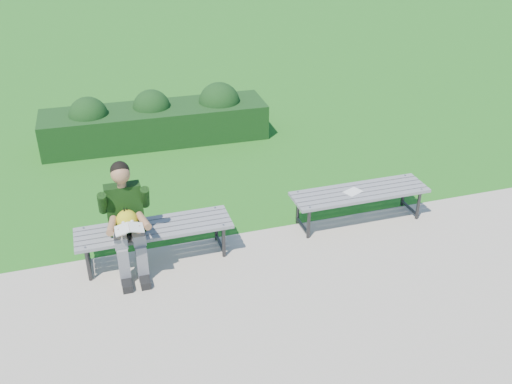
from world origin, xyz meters
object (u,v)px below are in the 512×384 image
at_px(hedge, 158,120).
at_px(bench_right, 360,195).
at_px(paper_sheet, 353,192).
at_px(bench_left, 154,231).
at_px(seated_boy, 126,217).

distance_m(hedge, bench_right, 4.08).
bearing_deg(paper_sheet, hedge, 119.64).
distance_m(bench_left, bench_right, 2.68).
relative_size(bench_left, seated_boy, 1.37).
height_order(bench_left, seated_boy, seated_boy).
bearing_deg(bench_left, bench_right, 1.67).
height_order(hedge, bench_left, hedge).
bearing_deg(hedge, seated_boy, -103.54).
bearing_deg(bench_left, paper_sheet, 1.73).
xyz_separation_m(bench_right, seated_boy, (-2.98, -0.17, 0.30)).
bearing_deg(paper_sheet, bench_right, -0.00).
relative_size(hedge, bench_right, 2.12).
height_order(hedge, paper_sheet, hedge).
bearing_deg(bench_right, bench_left, -178.33).
height_order(hedge, bench_right, hedge).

